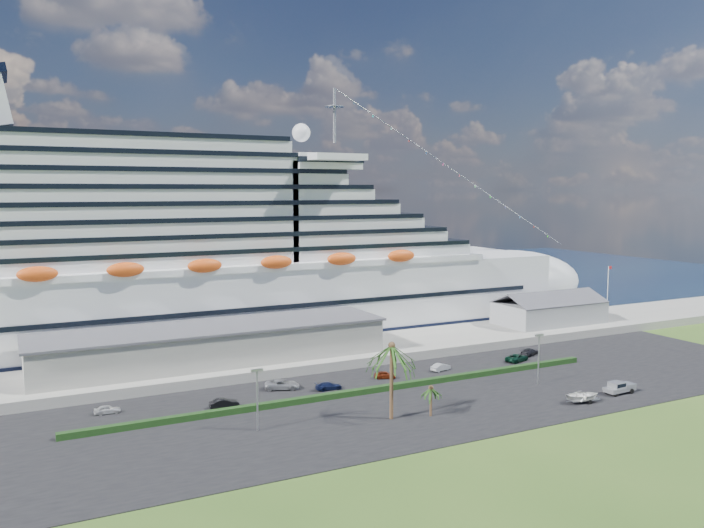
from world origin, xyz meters
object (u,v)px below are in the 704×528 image
pickup_truck (619,387)px  boat_trailer (584,396)px  cruise_ship (197,263)px  parked_car_3 (328,386)px

pickup_truck → boat_trailer: 8.53m
pickup_truck → cruise_ship: bearing=126.7°
parked_car_3 → pickup_truck: pickup_truck is taller
cruise_ship → pickup_truck: size_ratio=34.79×
parked_car_3 → pickup_truck: bearing=-115.8°
pickup_truck → boat_trailer: pickup_truck is taller
cruise_ship → boat_trailer: bearing=-58.7°
boat_trailer → cruise_ship: bearing=121.3°
pickup_truck → boat_trailer: (-8.48, -0.94, 0.06)m
cruise_ship → boat_trailer: cruise_ship is taller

